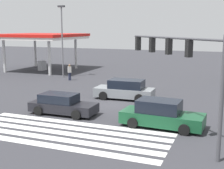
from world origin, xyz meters
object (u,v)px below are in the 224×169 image
at_px(car_1, 161,115).
at_px(car_2, 125,90).
at_px(traffic_signal_mast, 178,58).
at_px(car_0, 62,104).
at_px(street_light_pole_b, 62,35).
at_px(pedestrian, 70,71).

bearing_deg(car_1, car_2, 128.56).
relative_size(traffic_signal_mast, car_1, 1.16).
xyz_separation_m(car_0, car_2, (2.53, 5.87, 0.12)).
relative_size(traffic_signal_mast, car_0, 1.25).
bearing_deg(street_light_pole_b, car_1, -43.81).
height_order(car_1, pedestrian, pedestrian).
xyz_separation_m(traffic_signal_mast, street_light_pole_b, (-16.21, 16.10, 0.69)).
bearing_deg(traffic_signal_mast, car_0, 31.19).
bearing_deg(car_0, car_2, 66.29).
height_order(car_2, street_light_pole_b, street_light_pole_b).
distance_m(traffic_signal_mast, car_0, 9.09).
height_order(traffic_signal_mast, street_light_pole_b, street_light_pole_b).
bearing_deg(car_2, pedestrian, -38.62).
xyz_separation_m(traffic_signal_mast, car_2, (-5.57, 7.86, -3.51)).
height_order(car_0, car_2, car_2).
bearing_deg(car_1, street_light_pole_b, 139.33).
xyz_separation_m(pedestrian, street_light_pole_b, (-1.83, 1.69, 3.96)).
distance_m(car_0, car_2, 6.39).
bearing_deg(car_0, car_1, -3.22).
relative_size(car_2, street_light_pole_b, 0.59).
bearing_deg(street_light_pole_b, car_2, -37.74).
bearing_deg(street_light_pole_b, pedestrian, -42.77).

